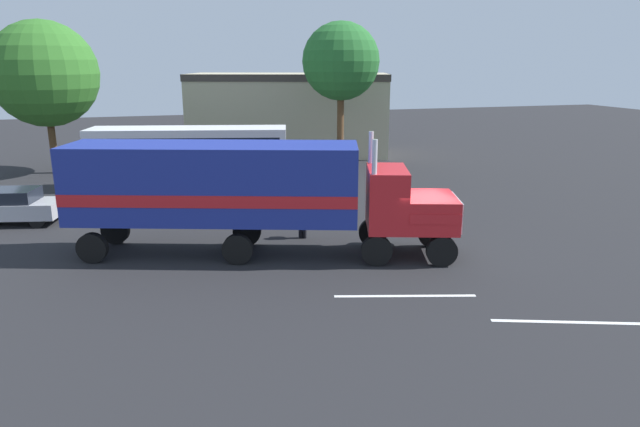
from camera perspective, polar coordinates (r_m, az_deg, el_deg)
ground_plane at (r=21.76m, az=9.66°, el=-4.04°), size 120.00×120.00×0.00m
lane_stripe_near at (r=17.97m, az=8.53°, el=-8.19°), size 4.28×1.33×0.01m
lane_stripe_mid at (r=17.58m, az=23.88°, el=-9.95°), size 4.20×1.62×0.01m
semi_truck at (r=21.00m, az=-7.66°, el=2.50°), size 14.21×6.85×4.50m
person_bystander at (r=23.15m, az=-1.77°, el=-0.34°), size 0.41×0.48×1.63m
parked_bus at (r=33.21m, az=-13.02°, el=6.10°), size 11.29×5.01×3.40m
parked_car at (r=28.72m, az=-28.73°, el=0.65°), size 4.68×2.70×1.57m
tree_left at (r=40.05m, az=-25.93°, el=12.48°), size 6.53×6.53×9.51m
tree_center at (r=36.76m, az=2.12°, el=14.98°), size 4.86×4.86×9.43m
building_backdrop at (r=44.37m, az=-3.10°, el=10.21°), size 16.08×10.44×6.09m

